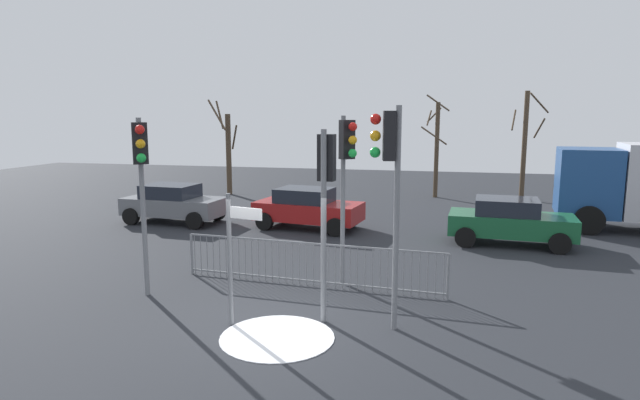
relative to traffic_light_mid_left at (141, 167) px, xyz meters
The scene contains 14 objects.
ground_plane 4.54m from the traffic_light_mid_left, 10.90° to the right, with size 60.00×60.00×0.00m, color #26282D.
traffic_light_mid_left is the anchor object (origin of this frame).
traffic_light_rear_right 4.23m from the traffic_light_mid_left, ahead, with size 0.34×0.57×3.81m.
traffic_light_foreground_right 5.48m from the traffic_light_mid_left, ahead, with size 0.56×0.35×4.24m.
traffic_light_foreground_left 4.59m from the traffic_light_mid_left, 23.62° to the left, with size 0.46×0.47×4.06m.
direction_sign_post 3.13m from the traffic_light_mid_left, 23.06° to the right, with size 0.77×0.23×2.60m.
pedestrian_guard_railing 4.44m from the traffic_light_mid_left, 25.26° to the left, with size 6.50×0.55×1.07m.
car_grey_near 8.84m from the traffic_light_mid_left, 114.80° to the left, with size 3.90×2.13×1.47m.
car_green_trailing 11.30m from the traffic_light_mid_left, 39.80° to the left, with size 3.91×2.15×1.47m.
car_red_mid 8.39m from the traffic_light_mid_left, 78.17° to the left, with size 4.01×2.38×1.47m.
bare_tree_left 19.70m from the traffic_light_mid_left, 58.83° to the left, with size 1.72×1.79×5.24m.
bare_tree_centre 15.83m from the traffic_light_mid_left, 106.47° to the left, with size 1.51×1.52×4.88m.
bare_tree_right 17.65m from the traffic_light_mid_left, 70.05° to the left, with size 1.35×1.35×5.08m.
snow_patch_kerb 4.82m from the traffic_light_mid_left, 22.29° to the right, with size 2.13×2.13×0.01m, color white.
Camera 1 is at (3.03, -9.54, 4.05)m, focal length 29.49 mm.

